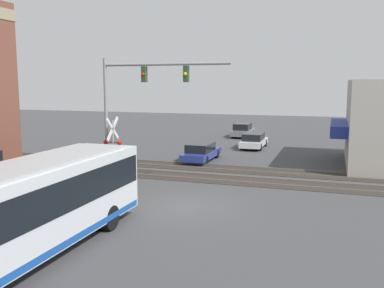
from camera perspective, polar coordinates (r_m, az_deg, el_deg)
ground_plane at (r=20.56m, az=-0.98°, el=-8.21°), size 120.00×120.00×0.00m
city_bus at (r=15.10m, az=-21.06°, el=-7.83°), size 11.03×2.59×3.20m
traffic_signal_gantry at (r=25.10m, az=-7.26°, el=6.85°), size 0.42×7.73×7.24m
crossing_signal at (r=25.86m, az=-10.51°, el=0.22°), size 1.41×1.18×3.81m
rail_track_near at (r=26.11m, az=3.42°, el=-4.64°), size 2.60×60.00×0.15m
rail_track_far at (r=29.15m, az=5.06°, el=-3.32°), size 2.60×60.00×0.15m
parked_car_blue at (r=32.09m, az=1.23°, el=-1.11°), size 4.88×1.82×1.37m
parked_car_white at (r=38.79m, az=8.24°, el=0.40°), size 4.74×1.82×1.37m
parked_car_grey at (r=46.73m, az=6.79°, el=1.78°), size 4.49×1.82×1.50m
pedestrian_at_crossing at (r=25.34m, az=-7.74°, el=-3.19°), size 0.34×0.34×1.67m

